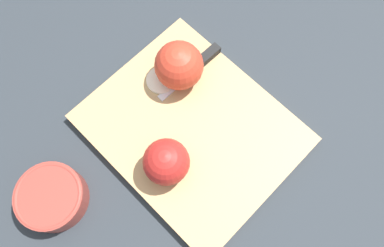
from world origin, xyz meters
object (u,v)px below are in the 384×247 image
object	(u,v)px
apple_half_left	(166,162)
knife	(201,62)
apple_half_right	(179,66)
bowl	(51,197)

from	to	relation	value
apple_half_left	knife	xyz separation A→B (m)	(0.09, -0.19, -0.03)
apple_half_left	knife	world-z (taller)	apple_half_left
apple_half_left	knife	bearing A→B (deg)	-117.36
apple_half_right	bowl	size ratio (longest dim) A/B	0.77
apple_half_left	apple_half_right	bearing A→B (deg)	-107.23
apple_half_left	apple_half_right	world-z (taller)	apple_half_right
knife	bowl	world-z (taller)	bowl
apple_half_left	apple_half_right	xyz separation A→B (m)	(0.10, -0.14, 0.01)
apple_half_left	knife	size ratio (longest dim) A/B	0.52
apple_half_right	bowl	bearing A→B (deg)	8.13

